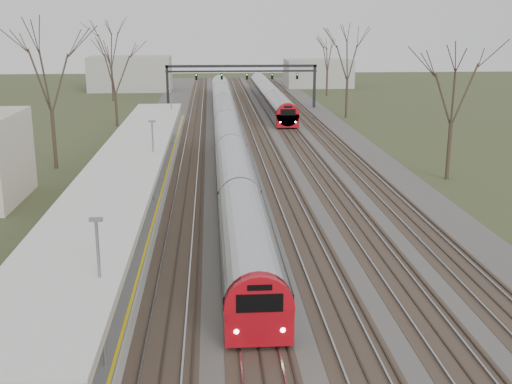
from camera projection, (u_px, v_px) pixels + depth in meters
The scene contains 9 objects.
track_bed at pixel (257, 149), 61.16m from camera, with size 24.00×160.00×0.22m.
platform at pixel (140, 194), 43.54m from camera, with size 3.50×69.00×1.00m, color #9E9B93.
canopy at pixel (129, 158), 38.30m from camera, with size 4.10×50.00×3.11m.
signal_gantry at pixel (242, 73), 88.82m from camera, with size 21.00×0.59×6.08m.
tree_west_far at pixel (49, 71), 51.18m from camera, with size 5.50×5.50×11.33m.
tree_east_far at pixel (454, 85), 47.71m from camera, with size 5.00×5.00×10.30m.
train_near at pixel (227, 125), 66.48m from camera, with size 2.62×90.21×3.05m.
train_far at pixel (270, 95), 93.29m from camera, with size 2.62×45.21×3.05m.
passenger at pixel (52, 342), 20.60m from camera, with size 0.64×0.42×1.76m, color navy.
Camera 1 is at (-4.14, -4.99, 11.85)m, focal length 45.00 mm.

